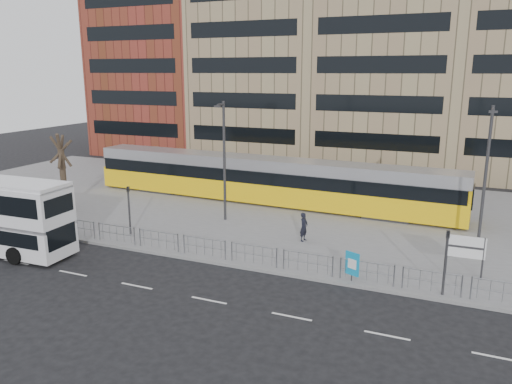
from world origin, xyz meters
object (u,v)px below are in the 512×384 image
at_px(lamp_post_east, 486,172).
at_px(pedestrian, 304,227).
at_px(tram, 265,180).
at_px(station_sign, 465,249).
at_px(traffic_light_west, 129,204).
at_px(ad_panel, 352,264).
at_px(traffic_light_east, 446,254).
at_px(lamp_post_west, 224,157).
at_px(bare_tree, 59,131).

bearing_deg(lamp_post_east, pedestrian, -162.02).
relative_size(tram, station_sign, 14.05).
xyz_separation_m(tram, traffic_light_west, (-4.83, -10.78, 0.21)).
bearing_deg(lamp_post_east, ad_panel, -126.02).
distance_m(traffic_light_west, traffic_light_east, 18.79).
distance_m(tram, lamp_post_west, 6.24).
relative_size(pedestrian, lamp_post_east, 0.21).
xyz_separation_m(pedestrian, traffic_light_west, (-10.49, -3.08, 1.09)).
relative_size(tram, traffic_light_west, 9.68).
height_order(tram, lamp_post_west, lamp_post_west).
bearing_deg(traffic_light_west, lamp_post_east, 1.09).
height_order(traffic_light_east, lamp_post_east, lamp_post_east).
relative_size(lamp_post_west, lamp_post_east, 0.99).
bearing_deg(traffic_light_east, ad_panel, 171.83).
height_order(ad_panel, pedestrian, pedestrian).
distance_m(station_sign, traffic_light_east, 2.76).
distance_m(ad_panel, lamp_post_east, 10.48).
distance_m(pedestrian, traffic_light_east, 9.52).
distance_m(station_sign, lamp_post_west, 16.29).
distance_m(lamp_post_west, bare_tree, 12.37).
xyz_separation_m(traffic_light_east, bare_tree, (-26.70, 4.45, 3.87)).
relative_size(ad_panel, lamp_post_east, 0.18).
bearing_deg(pedestrian, bare_tree, 102.21).
relative_size(ad_panel, pedestrian, 0.84).
bearing_deg(station_sign, ad_panel, -153.04).
relative_size(pedestrian, bare_tree, 0.23).
bearing_deg(lamp_post_east, traffic_light_east, -101.24).
bearing_deg(bare_tree, ad_panel, -11.44).
height_order(pedestrian, bare_tree, bare_tree).
bearing_deg(bare_tree, traffic_light_east, -9.46).
bearing_deg(bare_tree, tram, 31.72).
distance_m(station_sign, ad_panel, 5.75).
relative_size(traffic_light_west, bare_tree, 0.40).
xyz_separation_m(station_sign, pedestrian, (-9.05, 2.09, -0.60)).
height_order(station_sign, pedestrian, station_sign).
height_order(traffic_light_west, traffic_light_east, same).
distance_m(pedestrian, traffic_light_west, 10.99).
xyz_separation_m(ad_panel, traffic_light_east, (4.22, 0.10, 1.11)).
xyz_separation_m(traffic_light_east, lamp_post_west, (-14.63, 6.78, 2.47)).
bearing_deg(pedestrian, traffic_light_east, -108.13).
height_order(traffic_light_east, bare_tree, bare_tree).
height_order(station_sign, traffic_light_east, traffic_light_east).
relative_size(traffic_light_west, lamp_post_west, 0.38).
height_order(traffic_light_west, lamp_post_east, lamp_post_east).
bearing_deg(lamp_post_west, ad_panel, -33.48).
height_order(station_sign, bare_tree, bare_tree).
distance_m(traffic_light_west, lamp_post_west, 7.05).
relative_size(tram, traffic_light_east, 9.68).
bearing_deg(station_sign, lamp_post_west, 163.73).
bearing_deg(ad_panel, pedestrian, 153.06).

